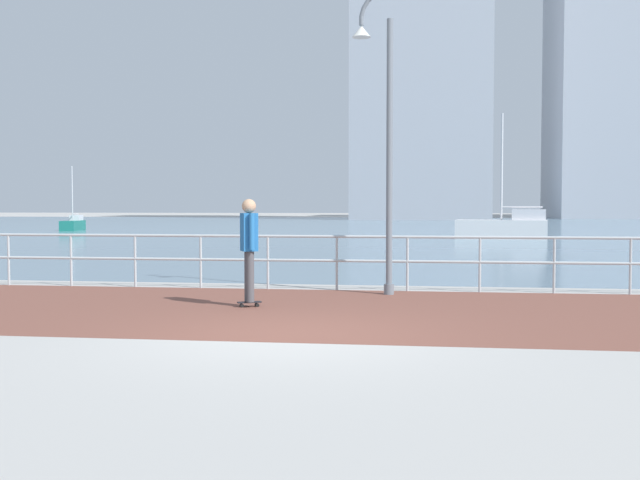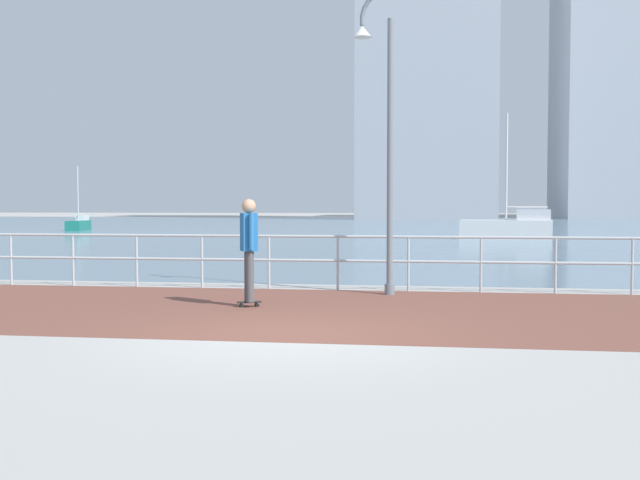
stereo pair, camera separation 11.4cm
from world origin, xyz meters
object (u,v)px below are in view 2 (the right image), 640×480
object	(u,v)px
sailboat_yellow	(509,227)
skateboarder	(249,242)
lamppost	(382,126)
sailboat_blue	(79,224)

from	to	relation	value
sailboat_yellow	skateboarder	bearing A→B (deg)	-104.58
lamppost	sailboat_blue	xyz separation A→B (m)	(-22.48, 33.70, -2.78)
lamppost	sailboat_blue	world-z (taller)	lamppost
skateboarder	sailboat_blue	world-z (taller)	sailboat_blue
lamppost	sailboat_blue	distance (m)	40.61
lamppost	skateboarder	size ratio (longest dim) A/B	3.21
skateboarder	sailboat_yellow	xyz separation A→B (m)	(6.89, 26.48, -0.49)
lamppost	sailboat_blue	size ratio (longest dim) A/B	1.34
skateboarder	lamppost	bearing A→B (deg)	45.38
sailboat_blue	lamppost	bearing A→B (deg)	-56.30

